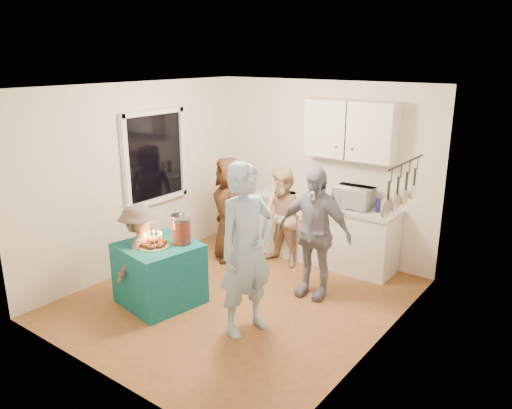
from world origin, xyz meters
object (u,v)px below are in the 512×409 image
Objects in this scene: microwave at (353,197)px; man_birthday at (247,250)px; punch_jar at (181,230)px; woman_back_center at (284,218)px; woman_back_right at (314,232)px; woman_back_left at (230,209)px; child_near_left at (140,254)px; counter at (322,232)px; party_table at (160,273)px.

man_birthday reaches higher than microwave.
woman_back_center is at bearing 77.60° from punch_jar.
punch_jar is 0.24× the size of woman_back_center.
punch_jar is at bearing -140.99° from woman_back_right.
woman_back_left is 0.81m from woman_back_center.
woman_back_right is at bearing 8.05° from man_birthday.
microwave is 0.34× the size of woman_back_left.
woman_back_left is (-0.38, 1.37, -0.15)m from punch_jar.
child_near_left is at bearing -53.98° from woman_back_left.
punch_jar is at bearing -121.41° from microwave.
woman_back_right is (0.47, -1.05, 0.41)m from counter.
man_birthday is (1.26, 0.12, 0.57)m from party_table.
microwave reaches higher than party_table.
woman_back_center is (-0.68, 1.74, -0.24)m from man_birthday.
punch_jar is 1.72m from woman_back_center.
counter is 1.32× the size of woman_back_right.
punch_jar reaches higher than counter.
woman_back_center is (-0.35, -0.49, 0.28)m from counter.
man_birthday is at bearing -4.09° from punch_jar.
microwave is 2.97m from child_near_left.
woman_back_left reaches higher than child_near_left.
woman_back_left is at bearing 166.42° from woman_back_right.
party_table is at bearing -140.95° from woman_back_right.
punch_jar is at bearing 43.21° from party_table.
counter is 2.32m from punch_jar.
microwave is at bearing 59.15° from party_table.
counter is at bearing 72.86° from woman_back_left.
woman_back_right is (0.14, 1.18, -0.12)m from man_birthday.
man_birthday reaches higher than party_table.
woman_back_right is at bearing 27.76° from woman_back_left.
punch_jar is 1.43m from woman_back_left.
party_table is 1.39m from man_birthday.
woman_back_center is (-0.83, -0.49, -0.34)m from microwave.
counter is 6.47× the size of punch_jar.
woman_back_right reaches higher than woman_back_left.
woman_back_right is at bearing 42.95° from punch_jar.
woman_back_left is at bearing 105.56° from punch_jar.
microwave is 1.02m from woman_back_center.
woman_back_center is 2.12m from child_near_left.
woman_back_center is (0.37, 1.67, -0.22)m from punch_jar.
party_table is 1.98m from woman_back_center.
woman_back_right is (1.57, -0.27, 0.06)m from woman_back_left.
child_near_left is at bearing -125.74° from microwave.
man_birthday reaches higher than woman_back_right.
woman_back_left is (-1.10, -0.78, 0.35)m from counter.
punch_jar is 0.27× the size of child_near_left.
microwave is 0.27× the size of man_birthday.
man_birthday is 1.23× the size of woman_back_left.
party_table is 0.55× the size of woman_back_left.
counter is at bearing 59.38° from woman_back_center.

